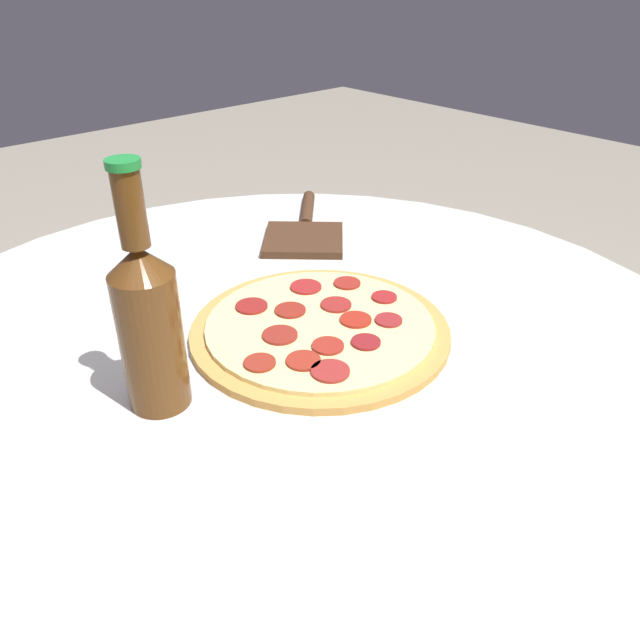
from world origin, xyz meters
The scene contains 4 objects.
table centered at (0.00, 0.00, 0.54)m, with size 1.08×1.08×0.72m.
pizza centered at (-0.04, 0.01, 0.73)m, with size 0.32×0.32×0.02m.
beer_bottle centered at (0.18, -0.01, 0.82)m, with size 0.06×0.06×0.26m.
pizza_paddle centered at (-0.23, -0.24, 0.73)m, with size 0.24×0.25×0.02m.
Camera 1 is at (0.41, 0.50, 1.14)m, focal length 35.00 mm.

